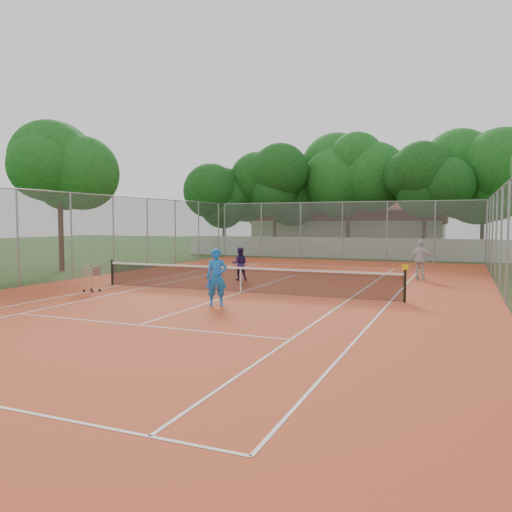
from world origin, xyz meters
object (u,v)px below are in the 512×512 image
at_px(player_near, 217,277).
at_px(ball_hopper, 92,278).
at_px(player_far_right, 421,260).
at_px(tennis_net, 241,280).
at_px(clubhouse, 350,227).
at_px(player_far_left, 240,264).

height_order(player_near, ball_hopper, player_near).
xyz_separation_m(player_far_right, ball_hopper, (-11.19, -8.80, -0.37)).
distance_m(player_near, ball_hopper, 5.84).
bearing_deg(tennis_net, ball_hopper, -158.99).
distance_m(tennis_net, player_near, 3.01).
xyz_separation_m(player_near, ball_hopper, (-5.76, 0.91, -0.37)).
xyz_separation_m(tennis_net, ball_hopper, (-5.27, -2.02, 0.05)).
bearing_deg(clubhouse, tennis_net, -86.05).
distance_m(tennis_net, ball_hopper, 5.64).
height_order(clubhouse, ball_hopper, clubhouse).
relative_size(clubhouse, player_near, 9.04).
height_order(clubhouse, player_far_right, clubhouse).
bearing_deg(ball_hopper, player_near, -20.14).
height_order(tennis_net, ball_hopper, ball_hopper).
height_order(tennis_net, player_far_left, player_far_left).
bearing_deg(player_far_left, clubhouse, -112.32).
bearing_deg(clubhouse, player_far_left, -89.25).
xyz_separation_m(tennis_net, player_far_right, (5.92, 6.77, 0.42)).
height_order(player_far_left, player_far_right, player_far_right).
bearing_deg(player_far_left, player_far_right, 179.70).
relative_size(player_near, ball_hopper, 1.68).
distance_m(tennis_net, player_far_right, 9.01).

